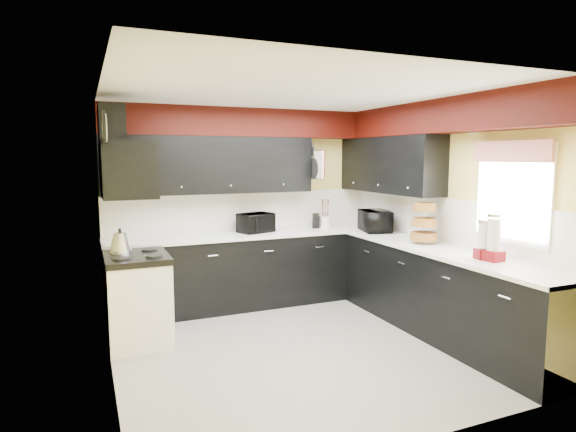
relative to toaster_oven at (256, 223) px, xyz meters
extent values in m
plane|color=gray|center=(-0.06, -1.53, -1.06)|extent=(3.60, 3.60, 0.00)
cube|color=#E0C666|center=(-0.06, 0.27, 0.19)|extent=(3.60, 0.06, 2.50)
cube|color=#E0C666|center=(1.74, -1.53, 0.19)|extent=(0.06, 3.60, 2.50)
cube|color=#E0C666|center=(-1.86, -1.53, 0.19)|extent=(0.06, 3.60, 2.50)
cube|color=white|center=(-0.06, -1.53, 1.44)|extent=(3.60, 3.60, 0.06)
cube|color=black|center=(-0.06, -0.03, -0.61)|extent=(3.60, 0.60, 0.90)
cube|color=black|center=(1.44, -1.83, -0.61)|extent=(0.60, 3.00, 0.90)
cube|color=white|center=(-0.06, -0.03, -0.14)|extent=(3.62, 0.64, 0.04)
cube|color=white|center=(1.44, -1.83, -0.14)|extent=(0.64, 3.02, 0.04)
cube|color=white|center=(-0.06, 0.26, 0.13)|extent=(3.60, 0.02, 0.50)
cube|color=white|center=(1.73, -1.53, 0.13)|extent=(0.02, 3.60, 0.50)
cube|color=black|center=(-0.56, 0.09, 0.74)|extent=(2.60, 0.35, 0.70)
cube|color=black|center=(1.57, -0.63, 0.74)|extent=(0.35, 1.80, 0.70)
cube|color=black|center=(-0.06, 0.09, 1.26)|extent=(3.60, 0.36, 0.35)
cube|color=black|center=(1.56, -1.71, 1.26)|extent=(0.36, 3.24, 0.35)
cube|color=white|center=(-1.56, -0.78, -0.63)|extent=(0.60, 0.75, 0.86)
cube|color=black|center=(-1.56, -0.78, -0.17)|extent=(0.62, 0.77, 0.06)
cube|color=black|center=(-1.61, -0.78, 0.72)|extent=(0.50, 0.78, 0.55)
cube|color=black|center=(-1.74, -0.78, 1.14)|extent=(0.24, 0.40, 0.40)
cube|color=red|center=(1.67, -2.43, 0.89)|extent=(0.04, 0.88, 0.20)
cube|color=white|center=(0.77, -0.23, 0.74)|extent=(0.03, 0.26, 0.35)
imported|color=black|center=(0.00, 0.00, 0.00)|extent=(0.51, 0.46, 0.24)
imported|color=black|center=(1.44, -0.55, 0.01)|extent=(0.45, 0.56, 0.27)
cylinder|color=white|center=(0.99, -0.01, -0.04)|extent=(0.17, 0.17, 0.16)
cube|color=black|center=(0.86, 0.01, -0.03)|extent=(0.12, 0.14, 0.19)
camera|label=1|loc=(-2.02, -5.77, 0.84)|focal=30.00mm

